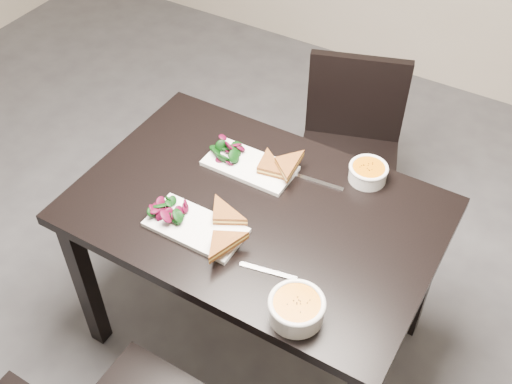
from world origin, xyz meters
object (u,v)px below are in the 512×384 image
(table, at_px, (256,227))
(soup_bowl_far, at_px, (368,172))
(chair_far, at_px, (350,143))
(plate_far, at_px, (250,166))
(soup_bowl_near, at_px, (297,308))
(plate_near, at_px, (196,227))

(table, xyz_separation_m, soup_bowl_far, (0.26, 0.31, 0.13))
(chair_far, bearing_deg, plate_far, -122.32)
(chair_far, bearing_deg, soup_bowl_near, -93.75)
(table, height_order, soup_bowl_far, soup_bowl_far)
(plate_far, bearing_deg, table, -53.07)
(table, height_order, soup_bowl_near, soup_bowl_near)
(table, relative_size, chair_far, 1.41)
(chair_far, distance_m, soup_bowl_near, 1.15)
(plate_near, distance_m, plate_far, 0.34)
(plate_near, height_order, soup_bowl_far, soup_bowl_far)
(table, relative_size, soup_bowl_near, 7.42)
(plate_far, bearing_deg, plate_near, -89.81)
(table, bearing_deg, chair_far, 87.83)
(plate_far, bearing_deg, soup_bowl_near, -47.29)
(chair_far, distance_m, soup_bowl_far, 0.59)
(table, bearing_deg, soup_bowl_near, -44.73)
(table, bearing_deg, plate_near, -122.63)
(plate_near, bearing_deg, plate_far, 90.19)
(table, relative_size, soup_bowl_far, 8.84)
(table, xyz_separation_m, plate_far, (-0.12, 0.16, 0.11))
(chair_far, height_order, soup_bowl_far, chair_far)
(chair_far, height_order, soup_bowl_near, chair_far)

